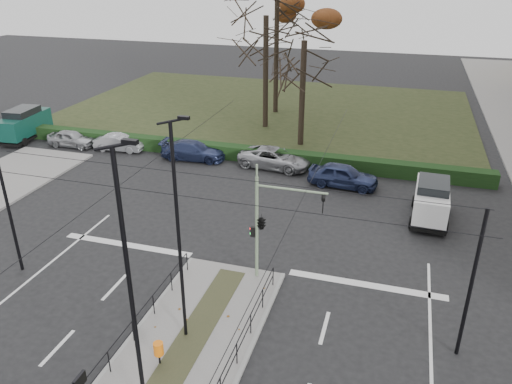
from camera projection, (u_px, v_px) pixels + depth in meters
ground at (195, 337)px, 19.18m from camera, size 140.00×140.00×0.00m
median_island at (166, 384)px, 16.98m from camera, size 4.40×15.00×0.14m
park at (267, 109)px, 48.53m from camera, size 38.00×26.00×0.10m
hedge at (219, 150)px, 36.70m from camera, size 38.00×1.00×1.00m
median_railing at (162, 366)px, 16.51m from camera, size 4.14×13.24×0.92m
catenary at (207, 240)px, 19.15m from camera, size 20.00×34.00×6.00m
traffic_light at (263, 221)px, 21.46m from camera, size 3.34×1.87×4.88m
litter_bin at (159, 349)px, 17.48m from camera, size 0.36×0.36×0.92m
streetlamp_median_near at (132, 294)px, 13.74m from camera, size 0.77×0.16×9.20m
streetlamp_median_far at (179, 234)px, 17.28m from camera, size 0.72×0.15×8.67m
parked_car_first at (71, 139)px, 38.73m from camera, size 3.77×1.57×1.28m
parked_car_second at (119, 143)px, 37.89m from camera, size 3.87×1.63×1.24m
parked_car_third at (193, 150)px, 36.18m from camera, size 4.82×2.24×1.36m
parked_car_fourth at (275, 158)px, 34.74m from camera, size 5.25×2.82×1.40m
white_van at (431, 199)px, 27.51m from camera, size 2.13×4.36×2.32m
green_van at (24, 123)px, 40.11m from camera, size 2.41×5.19×2.52m
bare_tree_center at (266, 24)px, 39.87m from camera, size 6.79×6.79×12.16m
bare_tree_near at (304, 49)px, 36.13m from camera, size 5.77×5.77×10.46m
parked_car_fifth at (343, 175)px, 31.76m from camera, size 4.55×2.14×1.50m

